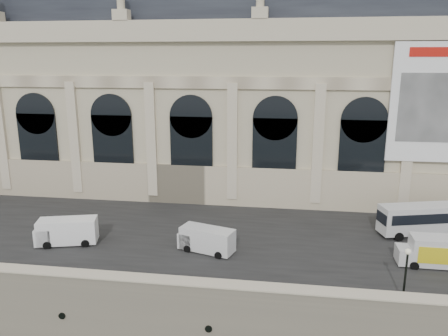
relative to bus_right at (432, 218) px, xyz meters
The scene contains 9 objects.
quay 29.96m from the bus_right, 139.58° to the left, with size 160.00×70.00×6.00m, color #7A705E.
street 22.65m from the bus_right, behind, with size 160.00×24.00×0.06m, color #2D2D2D.
parapet 27.20m from the bus_right, 145.92° to the right, with size 160.00×1.40×1.21m.
museum 34.33m from the bus_right, 152.18° to the left, with size 69.00×18.70×29.10m.
bus_right is the anchor object (origin of this frame).
van_b 23.61m from the bus_right, 162.05° to the right, with size 5.60×3.41×2.34m.
van_c 37.13m from the bus_right, 168.07° to the right, with size 6.11×3.61×2.56m.
box_truck 7.53m from the bus_right, 102.15° to the right, with size 6.69×2.44×2.69m.
lamp_right 15.07m from the bus_right, 113.61° to the right, with size 0.44×0.44×4.28m.
Camera 1 is at (7.45, -28.96, 23.72)m, focal length 35.00 mm.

